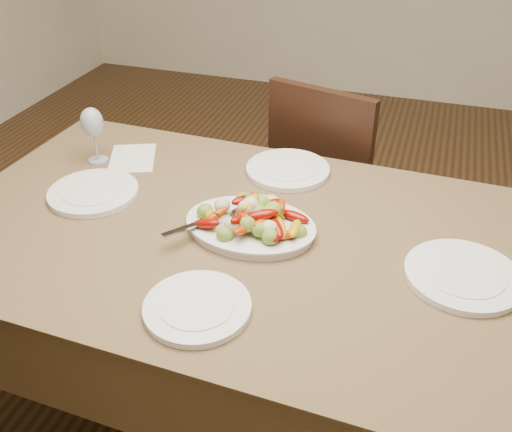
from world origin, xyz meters
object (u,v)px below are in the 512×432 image
object	(u,v)px
chair_far	(336,183)
serving_platter	(250,228)
plate_far	(288,170)
dining_table	(256,332)
wine_glass	(94,134)
plate_right	(463,276)
plate_left	(93,193)
plate_near	(197,308)

from	to	relation	value
chair_far	serving_platter	size ratio (longest dim) A/B	2.64
serving_platter	plate_far	bearing A→B (deg)	88.72
dining_table	wine_glass	world-z (taller)	wine_glass
plate_far	wine_glass	bearing A→B (deg)	-168.97
dining_table	plate_right	bearing A→B (deg)	-2.06
plate_left	plate_near	bearing A→B (deg)	-36.54
plate_far	wine_glass	xyz separation A→B (m)	(-0.64, -0.12, 0.09)
serving_platter	plate_near	xyz separation A→B (m)	(-0.01, -0.35, -0.00)
chair_far	plate_right	distance (m)	1.02
plate_far	wine_glass	distance (m)	0.66
plate_near	dining_table	bearing A→B (deg)	84.27
dining_table	plate_right	size ratio (longest dim) A/B	6.33
chair_far	serving_platter	bearing A→B (deg)	98.14
chair_far	serving_platter	distance (m)	0.88
chair_far	plate_near	world-z (taller)	chair_far
wine_glass	plate_right	bearing A→B (deg)	-12.50
plate_left	plate_far	size ratio (longest dim) A/B	1.00
dining_table	serving_platter	size ratio (longest dim) A/B	5.12
plate_right	serving_platter	bearing A→B (deg)	177.05
plate_right	plate_near	xyz separation A→B (m)	(-0.59, -0.32, 0.00)
plate_left	wine_glass	distance (m)	0.25
chair_far	plate_far	world-z (taller)	chair_far
plate_right	wine_glass	world-z (taller)	wine_glass
plate_right	plate_near	distance (m)	0.67
serving_platter	plate_left	distance (m)	0.53
dining_table	plate_left	distance (m)	0.67
dining_table	plate_near	size ratio (longest dim) A/B	7.24
plate_left	plate_right	distance (m)	1.10
plate_near	plate_left	bearing A→B (deg)	143.46
plate_far	plate_right	bearing A→B (deg)	-34.75
dining_table	chair_far	bearing A→B (deg)	84.53
dining_table	plate_right	world-z (taller)	plate_right
plate_far	plate_near	distance (m)	0.71
serving_platter	plate_far	xyz separation A→B (m)	(0.01, 0.36, -0.00)
plate_right	plate_far	xyz separation A→B (m)	(-0.57, 0.39, 0.00)
plate_near	plate_right	bearing A→B (deg)	28.28
plate_right	wine_glass	distance (m)	1.24
dining_table	chair_far	world-z (taller)	chair_far
serving_platter	plate_right	bearing A→B (deg)	-2.95
dining_table	plate_far	bearing A→B (deg)	91.81
plate_left	plate_right	bearing A→B (deg)	-3.27
chair_far	plate_right	xyz separation A→B (m)	(0.47, -0.86, 0.29)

